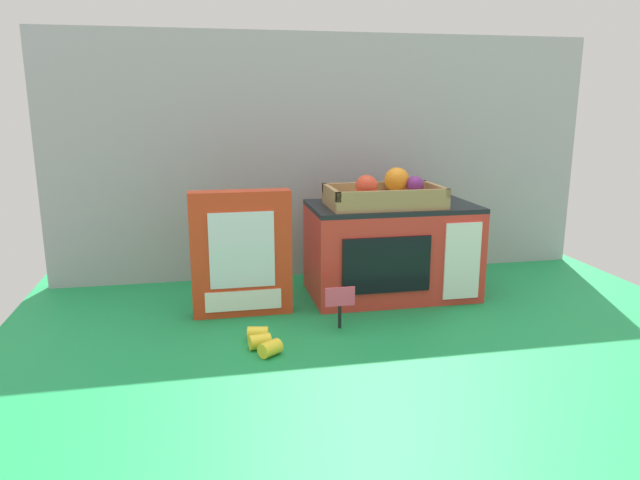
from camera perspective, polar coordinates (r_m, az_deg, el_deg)
ground_plane at (r=1.55m, az=2.93°, el=-6.09°), size 1.70×1.70×0.00m
display_back_panel at (r=1.76m, az=0.68°, el=8.05°), size 1.61×0.03×0.71m
toy_microwave at (r=1.60m, az=6.93°, el=-0.94°), size 0.44×0.26×0.25m
food_groups_crate at (r=1.54m, az=6.40°, el=4.38°), size 0.29×0.17×0.10m
cookie_set_box at (r=1.44m, az=-7.66°, el=-1.34°), size 0.24×0.06×0.31m
price_sign at (r=1.36m, az=1.95°, el=-5.96°), size 0.07×0.01×0.10m
loose_toy_banana at (r=1.28m, az=-5.61°, el=-9.76°), size 0.07×0.13×0.03m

